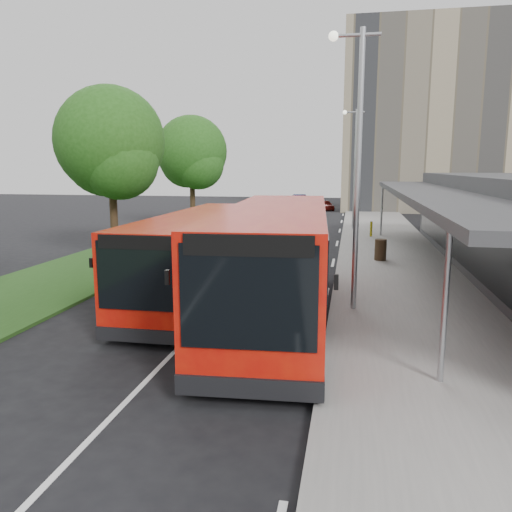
{
  "coord_description": "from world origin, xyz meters",
  "views": [
    {
      "loc": [
        4.05,
        -12.88,
        4.36
      ],
      "look_at": [
        1.04,
        2.83,
        1.5
      ],
      "focal_mm": 35.0,
      "sensor_mm": 36.0,
      "label": 1
    }
  ],
  "objects_px": {
    "lamp_post_near": "(356,154)",
    "lamp_post_far": "(354,162)",
    "car_near": "(325,205)",
    "bollard": "(371,229)",
    "tree_far": "(192,156)",
    "bus_main": "(276,262)",
    "litter_bin": "(380,250)",
    "tree_mid": "(111,149)",
    "car_far": "(300,200)",
    "bus_second": "(201,256)"
  },
  "relations": [
    {
      "from": "lamp_post_near",
      "to": "lamp_post_far",
      "type": "bearing_deg",
      "value": 90.0
    },
    {
      "from": "tree_far",
      "to": "lamp_post_far",
      "type": "bearing_deg",
      "value": 4.87
    },
    {
      "from": "tree_far",
      "to": "car_near",
      "type": "relative_size",
      "value": 2.58
    },
    {
      "from": "tree_far",
      "to": "lamp_post_near",
      "type": "distance_m",
      "value": 22.07
    },
    {
      "from": "tree_mid",
      "to": "car_far",
      "type": "height_order",
      "value": "tree_mid"
    },
    {
      "from": "bollard",
      "to": "car_far",
      "type": "distance_m",
      "value": 26.91
    },
    {
      "from": "tree_mid",
      "to": "bus_second",
      "type": "relative_size",
      "value": 0.8
    },
    {
      "from": "car_near",
      "to": "litter_bin",
      "type": "bearing_deg",
      "value": -101.79
    },
    {
      "from": "tree_mid",
      "to": "litter_bin",
      "type": "bearing_deg",
      "value": 5.63
    },
    {
      "from": "lamp_post_near",
      "to": "lamp_post_far",
      "type": "height_order",
      "value": "same"
    },
    {
      "from": "bollard",
      "to": "car_far",
      "type": "relative_size",
      "value": 0.24
    },
    {
      "from": "lamp_post_near",
      "to": "lamp_post_far",
      "type": "xyz_separation_m",
      "value": [
        0.0,
        20.0,
        0.0
      ]
    },
    {
      "from": "lamp_post_near",
      "to": "bus_main",
      "type": "bearing_deg",
      "value": -156.32
    },
    {
      "from": "bus_main",
      "to": "bollard",
      "type": "bearing_deg",
      "value": 75.52
    },
    {
      "from": "bus_second",
      "to": "car_near",
      "type": "height_order",
      "value": "bus_second"
    },
    {
      "from": "lamp_post_far",
      "to": "car_far",
      "type": "height_order",
      "value": "lamp_post_far"
    },
    {
      "from": "lamp_post_near",
      "to": "bollard",
      "type": "height_order",
      "value": "lamp_post_near"
    },
    {
      "from": "bollard",
      "to": "car_far",
      "type": "height_order",
      "value": "car_far"
    },
    {
      "from": "lamp_post_far",
      "to": "car_far",
      "type": "bearing_deg",
      "value": 104.83
    },
    {
      "from": "litter_bin",
      "to": "car_near",
      "type": "height_order",
      "value": "litter_bin"
    },
    {
      "from": "car_far",
      "to": "lamp_post_far",
      "type": "bearing_deg",
      "value": -93.15
    },
    {
      "from": "bus_main",
      "to": "litter_bin",
      "type": "height_order",
      "value": "bus_main"
    },
    {
      "from": "tree_mid",
      "to": "lamp_post_far",
      "type": "relative_size",
      "value": 1.01
    },
    {
      "from": "bus_main",
      "to": "lamp_post_near",
      "type": "bearing_deg",
      "value": 20.07
    },
    {
      "from": "tree_far",
      "to": "bollard",
      "type": "distance_m",
      "value": 13.38
    },
    {
      "from": "litter_bin",
      "to": "car_far",
      "type": "xyz_separation_m",
      "value": [
        -7.19,
        33.95,
        0.0
      ]
    },
    {
      "from": "tree_far",
      "to": "bus_second",
      "type": "distance_m",
      "value": 19.64
    },
    {
      "from": "bus_second",
      "to": "litter_bin",
      "type": "relative_size",
      "value": 10.44
    },
    {
      "from": "bus_second",
      "to": "car_near",
      "type": "xyz_separation_m",
      "value": [
        2.22,
        35.87,
        -0.93
      ]
    },
    {
      "from": "tree_far",
      "to": "car_far",
      "type": "xyz_separation_m",
      "value": [
        5.24,
        23.18,
        -4.47
      ]
    },
    {
      "from": "litter_bin",
      "to": "bollard",
      "type": "bearing_deg",
      "value": 91.04
    },
    {
      "from": "car_far",
      "to": "bus_second",
      "type": "bearing_deg",
      "value": -106.65
    },
    {
      "from": "lamp_post_near",
      "to": "litter_bin",
      "type": "bearing_deg",
      "value": 81.06
    },
    {
      "from": "lamp_post_near",
      "to": "car_near",
      "type": "xyz_separation_m",
      "value": [
        -2.7,
        36.65,
        -4.2
      ]
    },
    {
      "from": "lamp_post_near",
      "to": "lamp_post_far",
      "type": "distance_m",
      "value": 20.0
    },
    {
      "from": "car_near",
      "to": "bollard",
      "type": "bearing_deg",
      "value": -99.11
    },
    {
      "from": "lamp_post_far",
      "to": "bus_main",
      "type": "height_order",
      "value": "lamp_post_far"
    },
    {
      "from": "tree_mid",
      "to": "tree_far",
      "type": "xyz_separation_m",
      "value": [
        0.0,
        12.0,
        -0.1
      ]
    },
    {
      "from": "car_near",
      "to": "tree_far",
      "type": "bearing_deg",
      "value": -135.41
    },
    {
      "from": "lamp_post_far",
      "to": "bus_second",
      "type": "distance_m",
      "value": 20.11
    },
    {
      "from": "lamp_post_far",
      "to": "car_near",
      "type": "bearing_deg",
      "value": 99.22
    },
    {
      "from": "lamp_post_near",
      "to": "bollard",
      "type": "bearing_deg",
      "value": 85.92
    },
    {
      "from": "bus_main",
      "to": "litter_bin",
      "type": "relative_size",
      "value": 12.11
    },
    {
      "from": "litter_bin",
      "to": "tree_mid",
      "type": "bearing_deg",
      "value": -174.37
    },
    {
      "from": "bus_main",
      "to": "car_far",
      "type": "relative_size",
      "value": 3.02
    },
    {
      "from": "tree_mid",
      "to": "bus_second",
      "type": "xyz_separation_m",
      "value": [
        6.21,
        -6.28,
        -3.75
      ]
    },
    {
      "from": "lamp_post_far",
      "to": "bollard",
      "type": "relative_size",
      "value": 8.64
    },
    {
      "from": "bollard",
      "to": "car_near",
      "type": "height_order",
      "value": "bollard"
    },
    {
      "from": "tree_mid",
      "to": "bus_main",
      "type": "height_order",
      "value": "tree_mid"
    },
    {
      "from": "car_far",
      "to": "tree_mid",
      "type": "bearing_deg",
      "value": -116.46
    }
  ]
}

